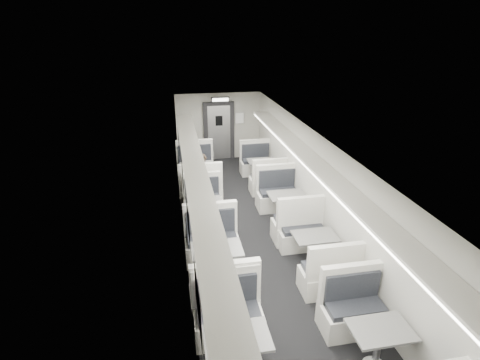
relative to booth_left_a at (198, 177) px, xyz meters
name	(u,v)px	position (x,y,z in m)	size (l,w,h in m)	color
room	(256,198)	(1.00, -3.26, 0.78)	(3.24, 12.24, 2.64)	black
booth_left_a	(198,177)	(0.00, 0.00, 0.00)	(1.16, 2.35, 1.26)	white
booth_left_b	(206,214)	(0.00, -2.22, -0.06)	(1.00, 2.02, 1.08)	white
booth_left_c	(217,266)	(0.00, -4.44, -0.01)	(1.13, 2.29, 1.23)	white
booth_left_d	(237,357)	(0.00, -6.54, -0.03)	(1.08, 2.20, 1.17)	white
booth_right_a	(262,171)	(2.00, 0.26, -0.05)	(1.03, 2.09, 1.12)	white
booth_right_b	(287,208)	(2.00, -2.37, -0.02)	(1.10, 2.23, 1.19)	white
booth_right_c	(314,251)	(2.00, -4.23, -0.04)	(1.04, 2.10, 1.13)	white
booth_right_d	(378,348)	(2.00, -6.74, -0.05)	(1.03, 2.09, 1.12)	white
passenger	(203,179)	(0.09, -0.81, 0.28)	(0.51, 0.34, 1.41)	black
window_a	(179,147)	(-0.49, 0.14, 0.93)	(0.02, 1.18, 0.84)	black
window_b	(183,175)	(-0.49, -2.06, 0.93)	(0.02, 1.18, 0.84)	black
window_c	(188,220)	(-0.49, -4.26, 0.93)	(0.02, 1.18, 0.84)	black
window_d	(198,303)	(-0.49, -6.46, 0.93)	(0.02, 1.18, 0.84)	black
luggage_rack_left	(197,176)	(-0.24, -3.56, 1.50)	(0.46, 10.40, 0.09)	white
luggage_rack_right	(319,167)	(2.24, -3.56, 1.50)	(0.46, 10.40, 0.09)	white
vestibule_door	(219,132)	(1.00, 2.67, 0.62)	(1.10, 0.13, 2.10)	black
exit_sign	(220,99)	(1.00, 2.18, 1.86)	(0.62, 0.12, 0.16)	black
wall_notice	(240,118)	(1.75, 2.66, 1.08)	(0.32, 0.02, 0.40)	white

